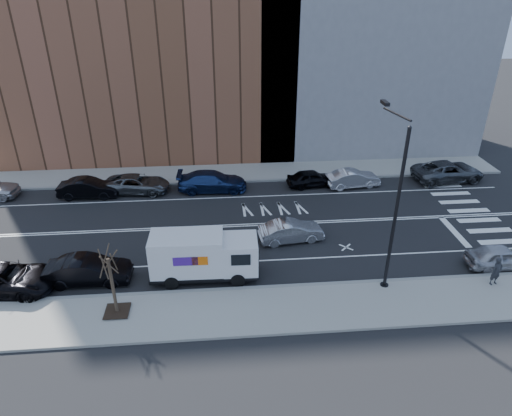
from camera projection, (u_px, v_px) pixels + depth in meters
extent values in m
plane|color=black|center=(246.00, 225.00, 30.72)|extent=(120.00, 120.00, 0.00)
cube|color=gray|center=(258.00, 311.00, 22.93)|extent=(44.00, 3.60, 0.15)
cube|color=gray|center=(239.00, 173.00, 38.45)|extent=(44.00, 3.60, 0.15)
cube|color=gray|center=(255.00, 288.00, 24.51)|extent=(44.00, 0.25, 0.17)
cube|color=gray|center=(240.00, 181.00, 36.86)|extent=(44.00, 0.25, 0.17)
cube|color=brown|center=(139.00, 26.00, 38.76)|extent=(26.00, 10.00, 22.00)
cylinder|color=black|center=(396.00, 214.00, 22.64)|extent=(0.18, 0.18, 9.00)
cylinder|color=black|center=(384.00, 286.00, 24.69)|extent=(0.44, 0.44, 0.20)
sphere|color=black|center=(410.00, 128.00, 20.57)|extent=(0.20, 0.20, 0.20)
cylinder|color=black|center=(397.00, 114.00, 22.00)|extent=(0.11, 3.49, 0.48)
cube|color=black|center=(385.00, 103.00, 23.45)|extent=(0.25, 0.80, 0.18)
cube|color=#FFF2CC|center=(385.00, 105.00, 23.50)|extent=(0.18, 0.55, 0.03)
cube|color=black|center=(117.00, 311.00, 22.67)|extent=(1.20, 1.20, 0.04)
cylinder|color=#382B1E|center=(113.00, 286.00, 21.97)|extent=(0.16, 0.16, 3.20)
cylinder|color=#382B1E|center=(114.00, 262.00, 21.34)|extent=(0.06, 0.80, 1.44)
cylinder|color=#382B1E|center=(111.00, 259.00, 21.53)|extent=(0.81, 0.31, 1.19)
cylinder|color=#382B1E|center=(105.00, 261.00, 21.43)|extent=(0.58, 0.76, 1.50)
cylinder|color=#382B1E|center=(103.00, 264.00, 21.17)|extent=(0.47, 0.61, 1.37)
cylinder|color=#382B1E|center=(109.00, 265.00, 21.11)|extent=(0.72, 0.29, 1.13)
cube|color=black|center=(204.00, 271.00, 25.38)|extent=(5.84, 2.10, 0.28)
cube|color=silver|center=(240.00, 254.00, 25.02)|extent=(1.92, 2.05, 1.87)
cube|color=black|center=(258.00, 249.00, 24.94)|extent=(0.10, 1.73, 0.89)
cube|color=black|center=(241.00, 260.00, 23.99)|extent=(1.03, 0.06, 0.65)
cube|color=black|center=(240.00, 240.00, 25.79)|extent=(1.03, 0.06, 0.65)
cube|color=black|center=(257.00, 267.00, 25.50)|extent=(0.18, 1.87, 0.33)
cube|color=silver|center=(187.00, 253.00, 24.77)|extent=(3.97, 2.15, 2.15)
cube|color=#47198C|center=(185.00, 262.00, 23.78)|extent=(1.31, 0.05, 0.51)
cube|color=orange|center=(200.00, 261.00, 23.82)|extent=(0.84, 0.04, 0.51)
cube|color=#47198C|center=(188.00, 240.00, 25.63)|extent=(1.31, 0.05, 0.51)
cube|color=orange|center=(202.00, 240.00, 25.67)|extent=(0.84, 0.04, 0.51)
cylinder|color=black|center=(238.00, 280.00, 24.67)|extent=(0.79, 0.28, 0.78)
cylinder|color=black|center=(237.00, 260.00, 26.32)|extent=(0.79, 0.28, 0.78)
cylinder|color=black|center=(172.00, 282.00, 24.48)|extent=(0.79, 0.28, 0.78)
cylinder|color=black|center=(175.00, 262.00, 26.13)|extent=(0.79, 0.28, 0.78)
imported|color=black|center=(88.00, 188.00, 34.23)|extent=(4.44, 1.64, 1.45)
imported|color=#53575B|center=(137.00, 184.00, 35.00)|extent=(5.13, 2.80, 1.36)
imported|color=navy|center=(212.00, 181.00, 35.20)|extent=(5.40, 2.37, 1.54)
imported|color=black|center=(312.00, 178.00, 35.95)|extent=(4.07, 2.01, 1.33)
imported|color=silver|center=(353.00, 178.00, 35.87)|extent=(4.34, 1.97, 1.38)
imported|color=#484B4F|center=(448.00, 171.00, 36.89)|extent=(5.91, 3.14, 1.58)
imported|color=#ABABB0|center=(291.00, 231.00, 28.69)|extent=(4.22, 1.94, 1.34)
imported|color=black|center=(88.00, 270.00, 24.83)|extent=(4.61, 1.67, 1.51)
imported|color=black|center=(4.00, 279.00, 24.15)|extent=(5.62, 2.97, 1.50)
imported|color=#B1B1B6|center=(501.00, 257.00, 26.13)|extent=(3.97, 1.60, 1.35)
imported|color=#24252A|center=(497.00, 271.00, 24.38)|extent=(0.68, 0.53, 1.64)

